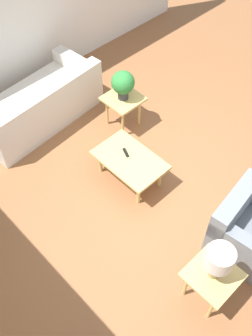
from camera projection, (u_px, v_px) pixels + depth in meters
ground_plane at (153, 185)px, 5.50m from camera, size 14.00×14.00×0.00m
wall_right at (9, 12)px, 5.84m from camera, size 0.12×7.20×2.70m
sofa at (38, 105)px, 6.09m from camera, size 1.09×2.07×0.78m
coffee_table at (130, 161)px, 5.30m from camera, size 0.96×0.62×0.41m
side_table_plant at (123, 102)px, 5.91m from camera, size 0.52×0.52×0.53m
side_table_lamp at (212, 278)px, 4.17m from camera, size 0.52×0.52×0.53m
potted_plant at (123, 83)px, 5.64m from camera, size 0.34×0.34×0.46m
table_lamp at (219, 260)px, 3.83m from camera, size 0.29×0.29×0.49m
remote_control at (126, 153)px, 5.32m from camera, size 0.16×0.10×0.02m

